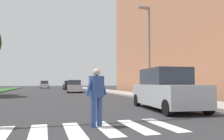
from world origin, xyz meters
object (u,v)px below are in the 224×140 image
object	(u,v)px
pedestrian_performer	(96,94)
suv_crossing	(166,90)
sedan_midblock	(74,87)
sedan_distant	(69,85)
street_lamp_right	(148,43)
sedan_far_horizon	(45,85)

from	to	relation	value
pedestrian_performer	suv_crossing	bearing A→B (deg)	36.11
sedan_midblock	sedan_distant	size ratio (longest dim) A/B	0.96
pedestrian_performer	sedan_midblock	xyz separation A→B (m)	(2.24, 22.84, -0.17)
street_lamp_right	sedan_midblock	xyz separation A→B (m)	(-4.50, 12.72, -3.83)
suv_crossing	sedan_far_horizon	size ratio (longest dim) A/B	1.06
pedestrian_performer	sedan_distant	xyz separation A→B (m)	(2.77, 35.04, -0.15)
pedestrian_performer	sedan_distant	world-z (taller)	pedestrian_performer
street_lamp_right	sedan_far_horizon	bearing A→B (deg)	102.47
pedestrian_performer	sedan_far_horizon	world-z (taller)	sedan_far_horizon
sedan_midblock	sedan_distant	distance (m)	12.22
sedan_far_horizon	sedan_midblock	bearing A→B (deg)	-81.27
street_lamp_right	pedestrian_performer	size ratio (longest dim) A/B	4.44
suv_crossing	sedan_far_horizon	bearing A→B (deg)	97.23
pedestrian_performer	sedan_distant	distance (m)	35.15
suv_crossing	street_lamp_right	bearing A→B (deg)	69.64
sedan_far_horizon	street_lamp_right	bearing A→B (deg)	-77.53
pedestrian_performer	suv_crossing	world-z (taller)	suv_crossing
street_lamp_right	sedan_far_horizon	size ratio (longest dim) A/B	1.67
pedestrian_performer	suv_crossing	xyz separation A→B (m)	(4.10, 2.99, -0.00)
street_lamp_right	sedan_far_horizon	xyz separation A→B (m)	(-8.33, 37.69, -3.78)
street_lamp_right	sedan_distant	size ratio (longest dim) A/B	1.64
street_lamp_right	pedestrian_performer	xyz separation A→B (m)	(-6.75, -10.12, -3.66)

